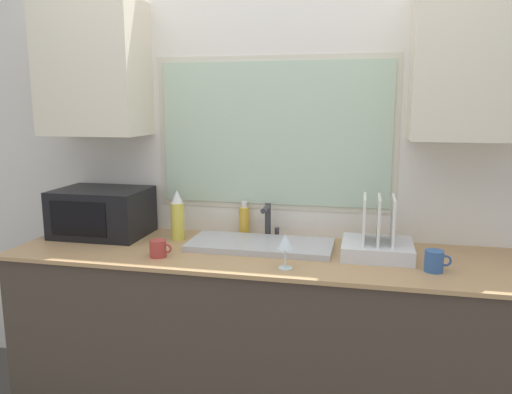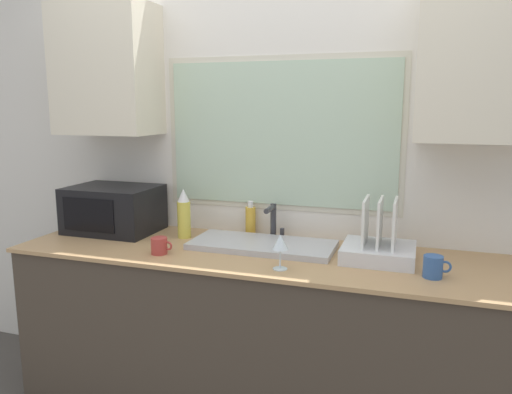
% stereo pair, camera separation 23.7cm
% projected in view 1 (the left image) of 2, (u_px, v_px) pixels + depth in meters
% --- Properties ---
extents(countertop, '(2.48, 0.70, 0.89)m').
position_uv_depth(countertop, '(260.00, 336.00, 2.54)').
color(countertop, '#42382D').
rests_on(countertop, ground_plane).
extents(wall_back, '(6.00, 0.38, 2.60)m').
position_uv_depth(wall_back, '(273.00, 143.00, 2.68)').
color(wall_back, silver).
rests_on(wall_back, ground_plane).
extents(sink_basin, '(0.73, 0.32, 0.03)m').
position_uv_depth(sink_basin, '(260.00, 245.00, 2.52)').
color(sink_basin, '#B2B2B7').
rests_on(sink_basin, countertop).
extents(faucet, '(0.08, 0.15, 0.19)m').
position_uv_depth(faucet, '(268.00, 219.00, 2.67)').
color(faucet, '#333338').
rests_on(faucet, countertop).
extents(microwave, '(0.49, 0.37, 0.26)m').
position_uv_depth(microwave, '(102.00, 212.00, 2.75)').
color(microwave, black).
rests_on(microwave, countertop).
extents(dish_rack, '(0.33, 0.31, 0.29)m').
position_uv_depth(dish_rack, '(377.00, 243.00, 2.37)').
color(dish_rack, silver).
rests_on(dish_rack, countertop).
extents(spray_bottle, '(0.07, 0.07, 0.27)m').
position_uv_depth(spray_bottle, '(177.00, 216.00, 2.66)').
color(spray_bottle, '#D8CC4C').
rests_on(spray_bottle, countertop).
extents(soap_bottle, '(0.06, 0.06, 0.19)m').
position_uv_depth(soap_bottle, '(244.00, 220.00, 2.75)').
color(soap_bottle, gold).
rests_on(soap_bottle, countertop).
extents(mug_near_sink, '(0.11, 0.08, 0.08)m').
position_uv_depth(mug_near_sink, '(158.00, 249.00, 2.37)').
color(mug_near_sink, '#A53833').
rests_on(mug_near_sink, countertop).
extents(wine_glass, '(0.07, 0.07, 0.16)m').
position_uv_depth(wine_glass, '(285.00, 243.00, 2.19)').
color(wine_glass, silver).
rests_on(wine_glass, countertop).
extents(mug_by_rack, '(0.11, 0.08, 0.09)m').
position_uv_depth(mug_by_rack, '(434.00, 261.00, 2.16)').
color(mug_by_rack, '#335999').
rests_on(mug_by_rack, countertop).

